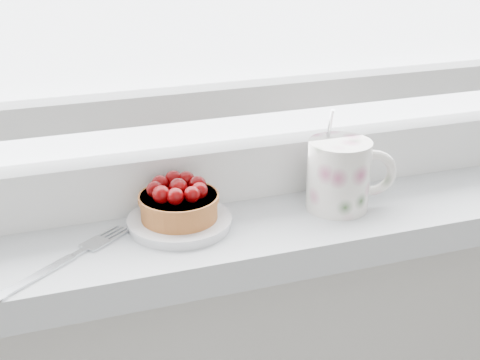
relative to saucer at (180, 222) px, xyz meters
name	(u,v)px	position (x,y,z in m)	size (l,w,h in m)	color
saucer	(180,222)	(0.00, 0.00, 0.00)	(0.12, 0.12, 0.01)	silver
raspberry_tart	(179,201)	(0.00, 0.00, 0.03)	(0.09, 0.09, 0.05)	#9A5121
floral_mug	(341,174)	(0.20, -0.01, 0.04)	(0.12, 0.10, 0.13)	white
fork	(61,263)	(-0.14, -0.04, 0.00)	(0.16, 0.13, 0.00)	silver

